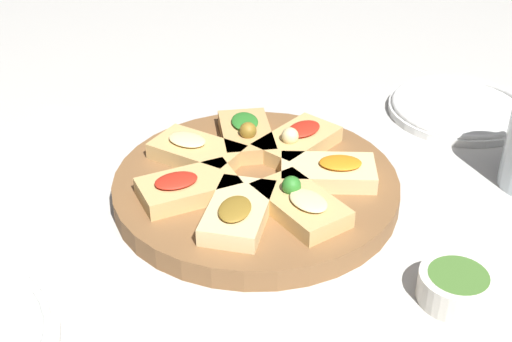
# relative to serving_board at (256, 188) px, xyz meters

# --- Properties ---
(ground_plane) EXTENTS (3.00, 3.00, 0.00)m
(ground_plane) POSITION_rel_serving_board_xyz_m (0.00, 0.00, -0.01)
(ground_plane) COLOR beige
(serving_board) EXTENTS (0.31, 0.31, 0.02)m
(serving_board) POSITION_rel_serving_board_xyz_m (0.00, 0.00, 0.00)
(serving_board) COLOR brown
(serving_board) RESTS_ON ground_plane
(focaccia_slice_0) EXTENTS (0.11, 0.10, 0.02)m
(focaccia_slice_0) POSITION_rel_serving_board_xyz_m (0.07, -0.04, 0.02)
(focaccia_slice_0) COLOR tan
(focaccia_slice_0) RESTS_ON serving_board
(focaccia_slice_1) EXTENTS (0.11, 0.09, 0.02)m
(focaccia_slice_1) POSITION_rel_serving_board_xyz_m (0.07, 0.03, 0.02)
(focaccia_slice_1) COLOR #E5C689
(focaccia_slice_1) RESTS_ON serving_board
(focaccia_slice_2) EXTENTS (0.08, 0.11, 0.03)m
(focaccia_slice_2) POSITION_rel_serving_board_xyz_m (0.02, 0.07, 0.02)
(focaccia_slice_2) COLOR tan
(focaccia_slice_2) RESTS_ON serving_board
(focaccia_slice_3) EXTENTS (0.10, 0.11, 0.02)m
(focaccia_slice_3) POSITION_rel_serving_board_xyz_m (-0.05, 0.06, 0.02)
(focaccia_slice_3) COLOR #E5C689
(focaccia_slice_3) RESTS_ON serving_board
(focaccia_slice_4) EXTENTS (0.10, 0.06, 0.03)m
(focaccia_slice_4) POSITION_rel_serving_board_xyz_m (-0.08, 0.00, 0.02)
(focaccia_slice_4) COLOR tan
(focaccia_slice_4) RESTS_ON serving_board
(focaccia_slice_5) EXTENTS (0.11, 0.11, 0.03)m
(focaccia_slice_5) POSITION_rel_serving_board_xyz_m (-0.05, -0.06, 0.02)
(focaccia_slice_5) COLOR tan
(focaccia_slice_5) RESTS_ON serving_board
(focaccia_slice_6) EXTENTS (0.07, 0.11, 0.02)m
(focaccia_slice_6) POSITION_rel_serving_board_xyz_m (0.01, -0.08, 0.02)
(focaccia_slice_6) COLOR tan
(focaccia_slice_6) RESTS_ON serving_board
(plate_left) EXTENTS (0.18, 0.18, 0.02)m
(plate_left) POSITION_rel_serving_board_xyz_m (-0.32, 0.09, -0.00)
(plate_left) COLOR white
(plate_left) RESTS_ON ground_plane
(napkin_stack) EXTENTS (0.14, 0.13, 0.01)m
(napkin_stack) POSITION_rel_serving_board_xyz_m (0.04, -0.28, -0.01)
(napkin_stack) COLOR white
(napkin_stack) RESTS_ON ground_plane
(dipping_bowl) EXTENTS (0.07, 0.07, 0.03)m
(dipping_bowl) POSITION_rel_serving_board_xyz_m (0.02, 0.24, 0.00)
(dipping_bowl) COLOR silver
(dipping_bowl) RESTS_ON ground_plane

